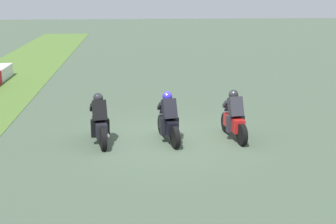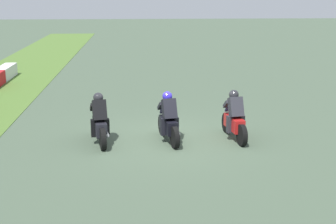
% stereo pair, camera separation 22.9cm
% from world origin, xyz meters
% --- Properties ---
extents(ground_plane, '(120.00, 120.00, 0.00)m').
position_xyz_m(ground_plane, '(0.00, 0.00, 0.00)').
color(ground_plane, '#41513F').
extents(rider_lane_a, '(2.04, 0.59, 1.51)m').
position_xyz_m(rider_lane_a, '(-0.09, -2.07, 0.62)').
color(rider_lane_a, black).
rests_on(rider_lane_a, ground_plane).
extents(rider_lane_b, '(2.03, 0.64, 1.51)m').
position_xyz_m(rider_lane_b, '(-0.20, -0.04, 0.62)').
color(rider_lane_b, black).
rests_on(rider_lane_b, ground_plane).
extents(rider_lane_c, '(2.03, 0.63, 1.51)m').
position_xyz_m(rider_lane_c, '(-0.22, 2.01, 0.62)').
color(rider_lane_c, black).
rests_on(rider_lane_c, ground_plane).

